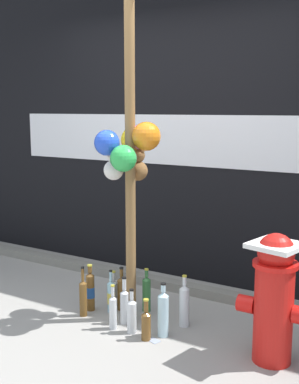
{
  "coord_description": "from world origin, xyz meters",
  "views": [
    {
      "loc": [
        2.15,
        -2.49,
        1.6
      ],
      "look_at": [
        0.36,
        0.48,
        1.01
      ],
      "focal_mm": 45.82,
      "sensor_mm": 36.0,
      "label": 1
    }
  ],
  "objects_px": {
    "bottle_0": "(132,315)",
    "bottle_7": "(90,291)",
    "fire_hydrant": "(274,296)",
    "bottle_8": "(184,305)",
    "bottle_1": "(114,292)",
    "bottle_11": "(113,311)",
    "memorial_post": "(130,113)",
    "bottle_2": "(147,293)",
    "bottle_10": "(83,297)",
    "bottle_5": "(122,292)",
    "bottle_6": "(163,313)",
    "bottle_3": "(124,305)",
    "bottle_4": "(111,296)",
    "bottle_9": "(146,324)"
  },
  "relations": [
    {
      "from": "bottle_9",
      "to": "bottle_7",
      "type": "bearing_deg",
      "value": 162.19
    },
    {
      "from": "fire_hydrant",
      "to": "bottle_9",
      "type": "bearing_deg",
      "value": -168.6
    },
    {
      "from": "bottle_5",
      "to": "bottle_6",
      "type": "relative_size",
      "value": 0.89
    },
    {
      "from": "bottle_3",
      "to": "bottle_10",
      "type": "xyz_separation_m",
      "value": [
        -0.35,
        -0.05,
        0.01
      ]
    },
    {
      "from": "fire_hydrant",
      "to": "bottle_8",
      "type": "bearing_deg",
      "value": 166.92
    },
    {
      "from": "bottle_8",
      "to": "bottle_2",
      "type": "bearing_deg",
      "value": 166.7
    },
    {
      "from": "bottle_3",
      "to": "bottle_9",
      "type": "distance_m",
      "value": 0.32
    },
    {
      "from": "bottle_11",
      "to": "bottle_3",
      "type": "bearing_deg",
      "value": 82.11
    },
    {
      "from": "bottle_1",
      "to": "bottle_10",
      "type": "xyz_separation_m",
      "value": [
        -0.09,
        -0.28,
        0.03
      ]
    },
    {
      "from": "bottle_2",
      "to": "bottle_11",
      "type": "height_order",
      "value": "bottle_2"
    },
    {
      "from": "memorial_post",
      "to": "bottle_5",
      "type": "xyz_separation_m",
      "value": [
        -0.15,
        0.1,
        -1.42
      ]
    },
    {
      "from": "bottle_1",
      "to": "bottle_5",
      "type": "xyz_separation_m",
      "value": [
        0.09,
        -0.02,
        0.02
      ]
    },
    {
      "from": "bottle_2",
      "to": "bottle_6",
      "type": "xyz_separation_m",
      "value": [
        0.33,
        -0.31,
        0.02
      ]
    },
    {
      "from": "bottle_8",
      "to": "bottle_11",
      "type": "height_order",
      "value": "bottle_8"
    },
    {
      "from": "bottle_3",
      "to": "bottle_6",
      "type": "height_order",
      "value": "bottle_6"
    },
    {
      "from": "bottle_6",
      "to": "fire_hydrant",
      "type": "bearing_deg",
      "value": 4.29
    },
    {
      "from": "bottle_0",
      "to": "bottle_2",
      "type": "xyz_separation_m",
      "value": [
        -0.11,
        0.38,
        0.01
      ]
    },
    {
      "from": "memorial_post",
      "to": "fire_hydrant",
      "type": "height_order",
      "value": "memorial_post"
    },
    {
      "from": "bottle_2",
      "to": "bottle_10",
      "type": "xyz_separation_m",
      "value": [
        -0.37,
        -0.33,
        0.0
      ]
    },
    {
      "from": "bottle_1",
      "to": "bottle_4",
      "type": "height_order",
      "value": "bottle_4"
    },
    {
      "from": "fire_hydrant",
      "to": "bottle_11",
      "type": "height_order",
      "value": "fire_hydrant"
    },
    {
      "from": "fire_hydrant",
      "to": "bottle_2",
      "type": "xyz_separation_m",
      "value": [
        -1.09,
        0.26,
        -0.29
      ]
    },
    {
      "from": "bottle_0",
      "to": "bottle_11",
      "type": "height_order",
      "value": "bottle_11"
    },
    {
      "from": "bottle_2",
      "to": "bottle_8",
      "type": "xyz_separation_m",
      "value": [
        0.38,
        -0.09,
        0.02
      ]
    },
    {
      "from": "bottle_1",
      "to": "bottle_11",
      "type": "relative_size",
      "value": 0.88
    },
    {
      "from": "bottle_8",
      "to": "bottle_10",
      "type": "xyz_separation_m",
      "value": [
        -0.76,
        -0.24,
        -0.01
      ]
    },
    {
      "from": "bottle_3",
      "to": "bottle_6",
      "type": "xyz_separation_m",
      "value": [
        0.35,
        -0.03,
        0.03
      ]
    },
    {
      "from": "bottle_6",
      "to": "bottle_3",
      "type": "bearing_deg",
      "value": 174.56
    },
    {
      "from": "bottle_4",
      "to": "bottle_7",
      "type": "bearing_deg",
      "value": -160.62
    },
    {
      "from": "bottle_0",
      "to": "bottle_1",
      "type": "xyz_separation_m",
      "value": [
        -0.39,
        0.33,
        -0.01
      ]
    },
    {
      "from": "bottle_3",
      "to": "bottle_1",
      "type": "bearing_deg",
      "value": 138.87
    },
    {
      "from": "bottle_0",
      "to": "bottle_2",
      "type": "relative_size",
      "value": 0.94
    },
    {
      "from": "bottle_10",
      "to": "bottle_2",
      "type": "bearing_deg",
      "value": 41.62
    },
    {
      "from": "bottle_7",
      "to": "bottle_10",
      "type": "xyz_separation_m",
      "value": [
        0.02,
        -0.12,
        -0.01
      ]
    },
    {
      "from": "bottle_0",
      "to": "bottle_10",
      "type": "relative_size",
      "value": 0.83
    },
    {
      "from": "bottle_2",
      "to": "bottle_4",
      "type": "height_order",
      "value": "bottle_2"
    },
    {
      "from": "bottle_0",
      "to": "bottle_8",
      "type": "bearing_deg",
      "value": 47.23
    },
    {
      "from": "bottle_5",
      "to": "bottle_7",
      "type": "xyz_separation_m",
      "value": [
        -0.21,
        -0.14,
        0.02
      ]
    },
    {
      "from": "memorial_post",
      "to": "bottle_2",
      "type": "distance_m",
      "value": 1.42
    },
    {
      "from": "bottle_2",
      "to": "bottle_9",
      "type": "height_order",
      "value": "bottle_2"
    },
    {
      "from": "memorial_post",
      "to": "bottle_2",
      "type": "relative_size",
      "value": 8.14
    },
    {
      "from": "bottle_4",
      "to": "bottle_11",
      "type": "distance_m",
      "value": 0.31
    },
    {
      "from": "bottle_8",
      "to": "bottle_10",
      "type": "height_order",
      "value": "bottle_10"
    },
    {
      "from": "bottle_0",
      "to": "bottle_11",
      "type": "distance_m",
      "value": 0.15
    },
    {
      "from": "memorial_post",
      "to": "bottle_3",
      "type": "distance_m",
      "value": 1.42
    },
    {
      "from": "bottle_0",
      "to": "bottle_7",
      "type": "relative_size",
      "value": 0.87
    },
    {
      "from": "bottle_6",
      "to": "bottle_9",
      "type": "relative_size",
      "value": 1.32
    },
    {
      "from": "bottle_4",
      "to": "bottle_6",
      "type": "relative_size",
      "value": 0.87
    },
    {
      "from": "memorial_post",
      "to": "bottle_1",
      "type": "height_order",
      "value": "memorial_post"
    },
    {
      "from": "bottle_9",
      "to": "bottle_11",
      "type": "xyz_separation_m",
      "value": [
        -0.3,
        0.02,
        0.02
      ]
    }
  ]
}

